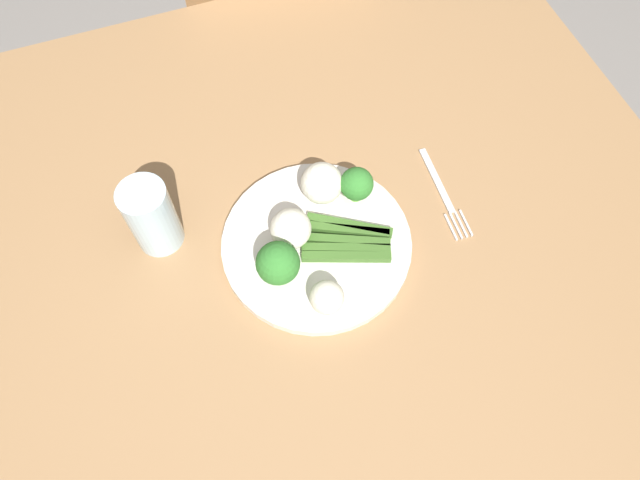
{
  "coord_description": "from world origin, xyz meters",
  "views": [
    {
      "loc": [
        0.13,
        0.37,
        1.5
      ],
      "look_at": [
        -0.0,
        0.0,
        0.77
      ],
      "focal_mm": 33.15,
      "sensor_mm": 36.0,
      "label": 1
    }
  ],
  "objects_px": {
    "chair": "(279,35)",
    "asparagus_bundle": "(347,241)",
    "cauliflower_edge": "(322,183)",
    "dining_table": "(317,276)",
    "plate": "(320,244)",
    "cauliflower_front": "(291,229)",
    "broccoli_front_left": "(357,184)",
    "cauliflower_mid": "(327,297)",
    "broccoli_near_center": "(278,264)",
    "water_glass": "(152,217)",
    "fork": "(443,194)"
  },
  "relations": [
    {
      "from": "water_glass",
      "to": "fork",
      "type": "bearing_deg",
      "value": 169.94
    },
    {
      "from": "broccoli_near_center",
      "to": "cauliflower_mid",
      "type": "bearing_deg",
      "value": 127.95
    },
    {
      "from": "dining_table",
      "to": "asparagus_bundle",
      "type": "distance_m",
      "value": 0.13
    },
    {
      "from": "plate",
      "to": "broccoli_near_center",
      "type": "bearing_deg",
      "value": 24.62
    },
    {
      "from": "cauliflower_edge",
      "to": "asparagus_bundle",
      "type": "bearing_deg",
      "value": 93.6
    },
    {
      "from": "plate",
      "to": "cauliflower_edge",
      "type": "bearing_deg",
      "value": -111.91
    },
    {
      "from": "dining_table",
      "to": "water_glass",
      "type": "relative_size",
      "value": 9.73
    },
    {
      "from": "broccoli_near_center",
      "to": "cauliflower_mid",
      "type": "relative_size",
      "value": 1.56
    },
    {
      "from": "broccoli_near_center",
      "to": "plate",
      "type": "bearing_deg",
      "value": -155.38
    },
    {
      "from": "asparagus_bundle",
      "to": "cauliflower_front",
      "type": "height_order",
      "value": "cauliflower_front"
    },
    {
      "from": "asparagus_bundle",
      "to": "plate",
      "type": "bearing_deg",
      "value": 1.2
    },
    {
      "from": "fork",
      "to": "water_glass",
      "type": "xyz_separation_m",
      "value": [
        0.41,
        -0.07,
        0.06
      ]
    },
    {
      "from": "broccoli_front_left",
      "to": "cauliflower_mid",
      "type": "bearing_deg",
      "value": 55.6
    },
    {
      "from": "plate",
      "to": "chair",
      "type": "bearing_deg",
      "value": -102.06
    },
    {
      "from": "chair",
      "to": "water_glass",
      "type": "bearing_deg",
      "value": 65.08
    },
    {
      "from": "asparagus_bundle",
      "to": "dining_table",
      "type": "bearing_deg",
      "value": 1.32
    },
    {
      "from": "broccoli_near_center",
      "to": "water_glass",
      "type": "bearing_deg",
      "value": -41.92
    },
    {
      "from": "broccoli_near_center",
      "to": "cauliflower_front",
      "type": "distance_m",
      "value": 0.06
    },
    {
      "from": "chair",
      "to": "asparagus_bundle",
      "type": "distance_m",
      "value": 0.76
    },
    {
      "from": "cauliflower_mid",
      "to": "cauliflower_edge",
      "type": "bearing_deg",
      "value": -107.94
    },
    {
      "from": "broccoli_front_left",
      "to": "cauliflower_front",
      "type": "relative_size",
      "value": 1.04
    },
    {
      "from": "dining_table",
      "to": "asparagus_bundle",
      "type": "bearing_deg",
      "value": 157.2
    },
    {
      "from": "plate",
      "to": "cauliflower_edge",
      "type": "xyz_separation_m",
      "value": [
        -0.03,
        -0.07,
        0.04
      ]
    },
    {
      "from": "broccoli_front_left",
      "to": "broccoli_near_center",
      "type": "relative_size",
      "value": 0.82
    },
    {
      "from": "chair",
      "to": "cauliflower_mid",
      "type": "height_order",
      "value": "chair"
    },
    {
      "from": "plate",
      "to": "broccoli_front_left",
      "type": "distance_m",
      "value": 0.1
    },
    {
      "from": "chair",
      "to": "asparagus_bundle",
      "type": "xyz_separation_m",
      "value": [
        0.11,
        0.7,
        0.27
      ]
    },
    {
      "from": "plate",
      "to": "water_glass",
      "type": "bearing_deg",
      "value": -23.93
    },
    {
      "from": "dining_table",
      "to": "plate",
      "type": "relative_size",
      "value": 4.23
    },
    {
      "from": "dining_table",
      "to": "cauliflower_edge",
      "type": "relative_size",
      "value": 18.7
    },
    {
      "from": "broccoli_near_center",
      "to": "cauliflower_edge",
      "type": "xyz_separation_m",
      "value": [
        -0.1,
        -0.11,
        -0.01
      ]
    },
    {
      "from": "plate",
      "to": "cauliflower_front",
      "type": "distance_m",
      "value": 0.05
    },
    {
      "from": "cauliflower_mid",
      "to": "fork",
      "type": "bearing_deg",
      "value": -153.98
    },
    {
      "from": "cauliflower_edge",
      "to": "water_glass",
      "type": "distance_m",
      "value": 0.24
    },
    {
      "from": "chair",
      "to": "broccoli_front_left",
      "type": "distance_m",
      "value": 0.7
    },
    {
      "from": "plate",
      "to": "water_glass",
      "type": "height_order",
      "value": "water_glass"
    },
    {
      "from": "dining_table",
      "to": "broccoli_near_center",
      "type": "height_order",
      "value": "broccoli_near_center"
    },
    {
      "from": "broccoli_near_center",
      "to": "fork",
      "type": "distance_m",
      "value": 0.28
    },
    {
      "from": "broccoli_front_left",
      "to": "cauliflower_edge",
      "type": "xyz_separation_m",
      "value": [
        0.05,
        -0.02,
        -0.0
      ]
    },
    {
      "from": "chair",
      "to": "cauliflower_mid",
      "type": "distance_m",
      "value": 0.85
    },
    {
      "from": "chair",
      "to": "asparagus_bundle",
      "type": "height_order",
      "value": "chair"
    },
    {
      "from": "cauliflower_front",
      "to": "asparagus_bundle",
      "type": "bearing_deg",
      "value": 154.8
    },
    {
      "from": "plate",
      "to": "broccoli_front_left",
      "type": "height_order",
      "value": "broccoli_front_left"
    },
    {
      "from": "asparagus_bundle",
      "to": "water_glass",
      "type": "relative_size",
      "value": 1.17
    },
    {
      "from": "cauliflower_edge",
      "to": "broccoli_front_left",
      "type": "bearing_deg",
      "value": 154.86
    },
    {
      "from": "cauliflower_mid",
      "to": "broccoli_front_left",
      "type": "bearing_deg",
      "value": -124.4
    },
    {
      "from": "cauliflower_front",
      "to": "broccoli_near_center",
      "type": "bearing_deg",
      "value": 55.99
    },
    {
      "from": "asparagus_bundle",
      "to": "cauliflower_mid",
      "type": "height_order",
      "value": "cauliflower_mid"
    },
    {
      "from": "cauliflower_front",
      "to": "chair",
      "type": "bearing_deg",
      "value": -105.31
    },
    {
      "from": "cauliflower_front",
      "to": "fork",
      "type": "distance_m",
      "value": 0.24
    }
  ]
}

